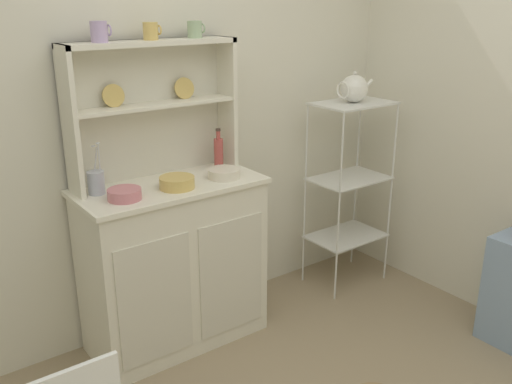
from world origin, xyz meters
The scene contains 13 objects.
wall_back centered at (0.00, 1.62, 1.25)m, with size 3.84×0.05×2.50m, color silver.
hutch_cabinet centered at (-0.02, 1.37, 0.46)m, with size 0.94×0.45×0.89m.
hutch_shelf_unit centered at (-0.02, 1.53, 1.29)m, with size 0.87×0.18×0.69m.
bakers_rack centered at (1.20, 1.31, 0.74)m, with size 0.48×0.32×1.18m.
cup_lilac_0 centered at (-0.27, 1.49, 1.63)m, with size 0.09×0.08×0.09m.
cup_gold_1 centered at (-0.02, 1.49, 1.62)m, with size 0.08×0.07×0.08m.
cup_sage_2 centered at (0.23, 1.49, 1.62)m, with size 0.09×0.07×0.08m.
bowl_mixing_large centered at (-0.29, 1.29, 0.92)m, with size 0.16×0.16×0.05m, color #D17A84.
bowl_floral_medium centered at (-0.02, 1.29, 0.92)m, with size 0.17×0.17×0.06m, color #DBB760.
bowl_cream_small centered at (0.25, 1.29, 0.92)m, with size 0.16×0.16×0.05m, color silver.
jam_bottle centered at (0.33, 1.45, 0.98)m, with size 0.05×0.05×0.22m.
utensil_jar centered at (-0.37, 1.45, 0.95)m, with size 0.08×0.08×0.25m.
porcelain_teapot centered at (1.20, 1.31, 1.26)m, with size 0.25×0.16×0.18m.
Camera 1 is at (-1.25, -1.01, 1.77)m, focal length 39.33 mm.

